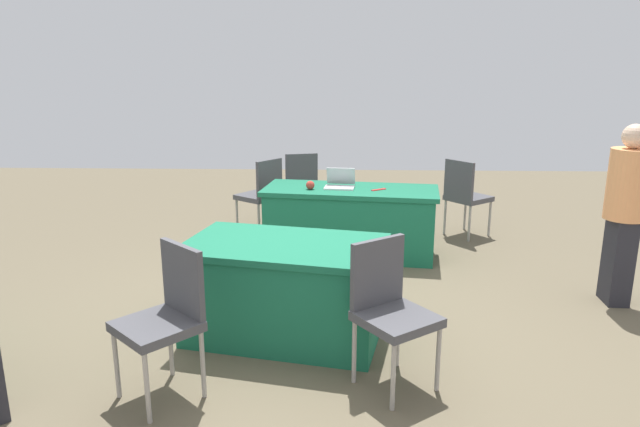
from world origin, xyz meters
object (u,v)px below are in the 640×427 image
Objects in this scene: yarn_ball at (310,185)px; scissors_red at (379,190)px; chair_aisle at (262,191)px; chair_tucked_right at (465,193)px; person_presenter at (625,207)px; chair_near_front at (300,183)px; chair_by_pillar at (166,312)px; table_mid_right at (285,289)px; table_foreground at (350,221)px; chair_tucked_left at (390,305)px; laptop_silver at (340,184)px.

scissors_red is (-0.74, 0.01, -0.04)m from yarn_ball.
chair_tucked_right is at bearing -54.37° from chair_aisle.
chair_aisle is 0.60× the size of person_presenter.
scissors_red is at bearing -70.15° from chair_near_front.
person_presenter reaches higher than chair_by_pillar.
chair_near_front reaches higher than chair_aisle.
chair_near_front is at bearing 52.21° from person_presenter.
chair_tucked_right reaches higher than chair_aisle.
table_mid_right is at bearing -73.81° from chair_tucked_right.
scissors_red is (-0.95, 1.36, 0.21)m from chair_near_front.
chair_near_front is 2.12m from chair_tucked_right.
table_mid_right is at bearing -132.53° from chair_aisle.
table_foreground is 1.45m from chair_near_front.
laptop_silver is (0.32, -2.71, 0.24)m from chair_tucked_left.
chair_tucked_right is 1.68m from laptop_silver.
laptop_silver is at bearing -101.42° from table_mid_right.
yarn_ball is at bearing -105.22° from chair_tucked_right.
chair_near_front is at bearing -114.38° from chair_tucked_left.
table_foreground is at bearing -122.15° from chair_tucked_left.
chair_near_front is 0.99× the size of chair_tucked_left.
chair_by_pillar reaches higher than chair_tucked_left.
chair_by_pillar is (0.65, 0.85, 0.18)m from table_mid_right.
chair_aisle is at bearing -34.79° from table_foreground.
person_presenter is (-2.11, -1.39, 0.32)m from chair_tucked_left.
chair_aisle is (1.07, -0.75, 0.16)m from table_foreground.
chair_near_front is at bearing -63.24° from table_foreground.
chair_tucked_left reaches higher than table_mid_right.
chair_aisle is at bearing -78.82° from table_mid_right.
table_foreground is 2.07× the size of chair_tucked_left.
yarn_ball reaches higher than scissors_red.
chair_tucked_left is 0.99× the size of chair_by_pillar.
laptop_silver is at bearing -104.38° from chair_tucked_right.
table_mid_right is (0.53, 2.00, 0.00)m from table_foreground.
chair_tucked_left reaches higher than yarn_ball.
chair_tucked_left is 2.55m from person_presenter.
chair_near_front is 10.20× the size of yarn_ball.
scissors_red is (-0.09, -2.59, 0.20)m from chair_tucked_left.
chair_aisle is at bearing 62.21° from person_presenter.
yarn_ball is (-0.21, 1.35, 0.25)m from chair_near_front.
table_mid_right is at bearing 75.13° from table_foreground.
laptop_silver is (2.43, -1.32, -0.09)m from person_presenter.
table_mid_right is 17.69× the size of yarn_ball.
laptop_silver is (-1.06, -2.89, 0.23)m from chair_by_pillar.
table_foreground is 0.61m from yarn_ball.
laptop_silver is 0.34m from yarn_ball.
person_presenter is at bearing -84.55° from chair_aisle.
person_presenter reaches higher than laptop_silver.
table_mid_right is 2.12m from laptop_silver.
yarn_ball is at bearing 69.36° from person_presenter.
person_presenter reaches higher than chair_tucked_right.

